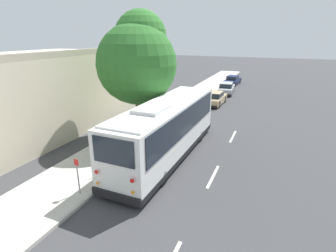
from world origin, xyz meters
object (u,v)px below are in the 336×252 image
shuttle_bus (167,127)px  sign_post_near (78,176)px  parked_sedan_silver (226,88)px  parked_sedan_tan (215,99)px  parked_sedan_navy (233,80)px  street_tree (138,58)px  fire_hydrant (182,111)px  sign_post_far (104,162)px

shuttle_bus → sign_post_near: size_ratio=6.40×
sign_post_near → parked_sedan_silver: bearing=-4.2°
parked_sedan_tan → shuttle_bus: bearing=-176.9°
parked_sedan_silver → sign_post_near: (-24.41, 1.77, 0.38)m
parked_sedan_tan → sign_post_near: sign_post_near is taller
shuttle_bus → parked_sedan_silver: shuttle_bus is taller
parked_sedan_tan → parked_sedan_navy: (12.66, 0.29, -0.02)m
street_tree → sign_post_near: 8.81m
shuttle_bus → fire_hydrant: bearing=14.6°
parked_sedan_tan → parked_sedan_silver: (5.88, -0.06, 0.02)m
shuttle_bus → parked_sedan_silver: (19.19, 0.20, -1.22)m
shuttle_bus → sign_post_far: (-3.34, 1.97, -1.04)m
parked_sedan_tan → sign_post_far: size_ratio=3.22×
parked_sedan_silver → sign_post_far: size_ratio=3.59×
sign_post_far → fire_hydrant: (11.01, -0.12, -0.25)m
sign_post_far → fire_hydrant: bearing=-0.6°
street_tree → fire_hydrant: size_ratio=10.13×
shuttle_bus → street_tree: 5.22m
parked_sedan_silver → shuttle_bus: bearing=176.1°
parked_sedan_tan → sign_post_near: (-18.53, 1.71, 0.40)m
parked_sedan_navy → sign_post_far: (-29.31, 1.42, 0.22)m
shuttle_bus → sign_post_near: (-5.22, 1.97, -0.83)m
parked_sedan_silver → sign_post_near: size_ratio=2.82×
parked_sedan_tan → sign_post_far: sign_post_far is taller
shuttle_bus → parked_sedan_silver: size_ratio=2.27×
fire_hydrant → parked_sedan_navy: bearing=-4.1°
street_tree → fire_hydrant: 7.24m
parked_sedan_silver → fire_hydrant: bearing=167.4°
parked_sedan_navy → sign_post_near: sign_post_near is taller
sign_post_near → sign_post_far: 1.89m
parked_sedan_tan → fire_hydrant: bearing=166.3°
sign_post_near → sign_post_far: (1.88, 0.00, -0.20)m
parked_sedan_navy → sign_post_far: size_ratio=3.47×
street_tree → sign_post_far: (-5.71, -1.09, -4.54)m
parked_sedan_silver → sign_post_far: sign_post_far is taller
sign_post_near → fire_hydrant: 12.89m
parked_sedan_silver → street_tree: 17.71m
street_tree → parked_sedan_silver: bearing=-9.6°
sign_post_far → sign_post_near: bearing=-180.0°
sign_post_near → street_tree: bearing=8.1°
street_tree → parked_sedan_tan: bearing=-14.3°
sign_post_near → parked_sedan_navy: bearing=-2.6°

